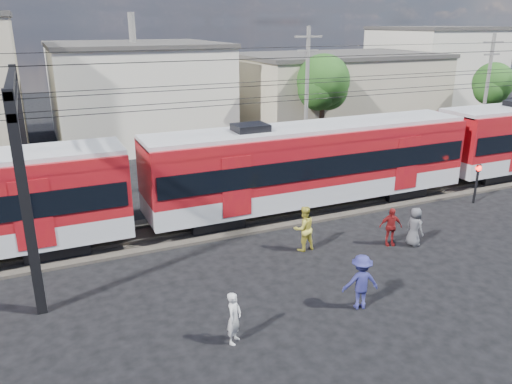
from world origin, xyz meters
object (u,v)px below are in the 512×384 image
at_px(crossing_signal, 477,177).
at_px(pedestrian_c, 361,282).
at_px(car_silver, 493,137).
at_px(commuter_train, 316,161).
at_px(pedestrian_a, 234,318).

bearing_deg(crossing_signal, pedestrian_c, -152.52).
xyz_separation_m(pedestrian_c, car_silver, (21.72, 14.10, -0.19)).
relative_size(pedestrian_c, crossing_signal, 0.91).
height_order(commuter_train, crossing_signal, commuter_train).
height_order(pedestrian_c, crossing_signal, crossing_signal).
xyz_separation_m(commuter_train, pedestrian_c, (-3.27, -8.40, -1.49)).
height_order(pedestrian_c, car_silver, pedestrian_c).
bearing_deg(crossing_signal, car_silver, 38.06).
distance_m(car_silver, crossing_signal, 13.55).
distance_m(commuter_train, pedestrian_c, 9.13).
relative_size(pedestrian_a, car_silver, 0.37).
bearing_deg(pedestrian_c, commuter_train, -97.06).
xyz_separation_m(commuter_train, crossing_signal, (7.79, -2.64, -1.00)).
bearing_deg(crossing_signal, pedestrian_a, -159.33).
bearing_deg(pedestrian_a, car_silver, -16.52).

